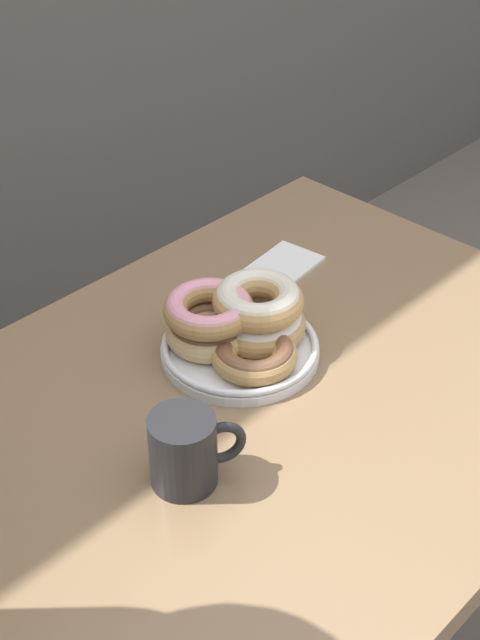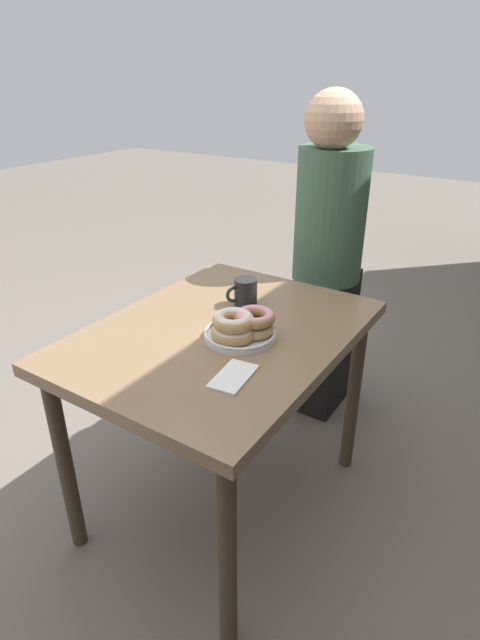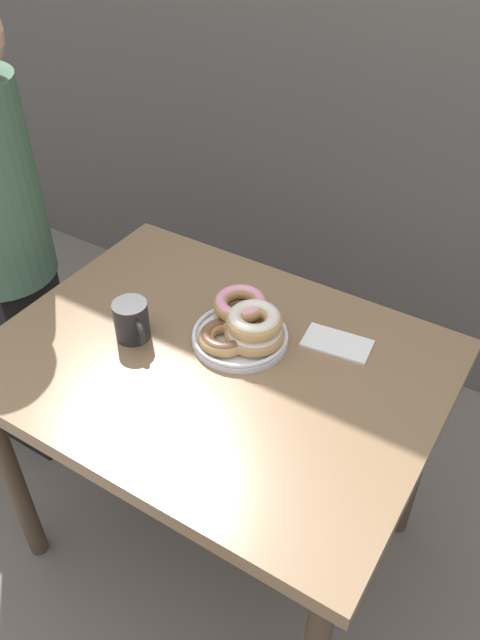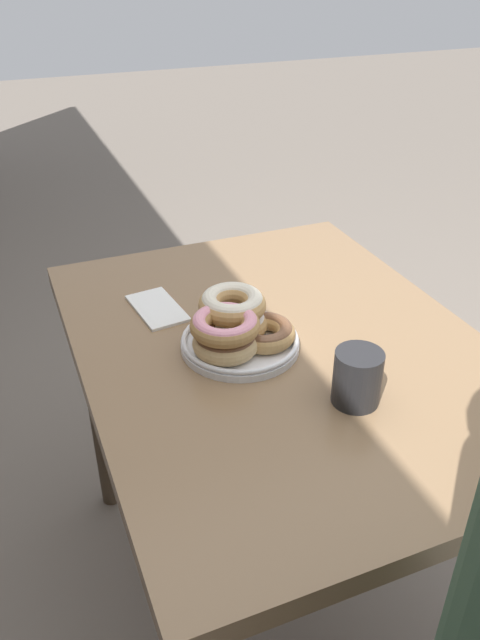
% 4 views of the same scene
% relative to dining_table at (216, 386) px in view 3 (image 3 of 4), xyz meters
% --- Properties ---
extents(ground_plane, '(14.00, 14.00, 0.00)m').
position_rel_dining_table_xyz_m(ground_plane, '(0.00, -0.12, -0.63)').
color(ground_plane, '#70665B').
extents(dining_table, '(0.97, 0.74, 0.72)m').
position_rel_dining_table_xyz_m(dining_table, '(0.00, 0.00, 0.00)').
color(dining_table, '#846647').
rests_on(dining_table, ground_plane).
extents(donut_plate, '(0.23, 0.25, 0.10)m').
position_rel_dining_table_xyz_m(donut_plate, '(0.02, 0.09, 0.13)').
color(donut_plate, white).
rests_on(donut_plate, dining_table).
extents(coffee_mug, '(0.11, 0.08, 0.09)m').
position_rel_dining_table_xyz_m(coffee_mug, '(-0.20, -0.04, 0.14)').
color(coffee_mug, '#232326').
rests_on(coffee_mug, dining_table).
extents(napkin, '(0.16, 0.10, 0.01)m').
position_rel_dining_table_xyz_m(napkin, '(0.21, 0.18, 0.09)').
color(napkin, white).
rests_on(napkin, dining_table).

